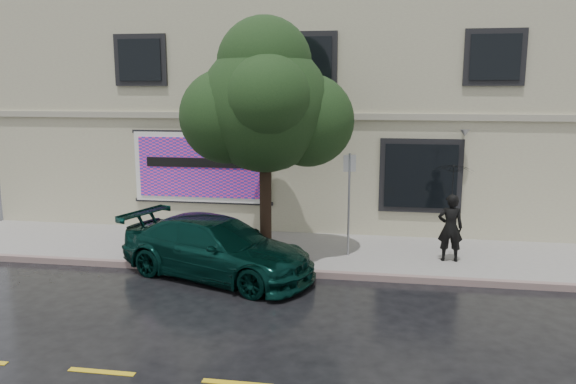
# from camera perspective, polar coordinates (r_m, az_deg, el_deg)

# --- Properties ---
(ground) EXTENTS (90.00, 90.00, 0.00)m
(ground) POSITION_cam_1_polar(r_m,az_deg,el_deg) (12.09, -0.99, -10.80)
(ground) COLOR black
(ground) RESTS_ON ground
(sidewalk) EXTENTS (20.00, 3.50, 0.15)m
(sidewalk) POSITION_cam_1_polar(r_m,az_deg,el_deg) (15.10, 1.19, -6.09)
(sidewalk) COLOR #989590
(sidewalk) RESTS_ON ground
(curb) EXTENTS (20.00, 0.18, 0.16)m
(curb) POSITION_cam_1_polar(r_m,az_deg,el_deg) (13.46, 0.14, -8.21)
(curb) COLOR gray
(curb) RESTS_ON ground
(road_marking) EXTENTS (19.00, 0.12, 0.01)m
(road_marking) POSITION_cam_1_polar(r_m,az_deg,el_deg) (8.99, -5.15, -18.79)
(road_marking) COLOR gold
(road_marking) RESTS_ON ground
(building) EXTENTS (20.00, 8.12, 7.00)m
(building) POSITION_cam_1_polar(r_m,az_deg,el_deg) (20.19, 3.53, 7.99)
(building) COLOR #BCBB97
(building) RESTS_ON ground
(billboard) EXTENTS (4.30, 0.16, 2.20)m
(billboard) POSITION_cam_1_polar(r_m,az_deg,el_deg) (16.99, -8.75, 2.49)
(billboard) COLOR white
(billboard) RESTS_ON ground
(car) EXTENTS (5.26, 3.65, 1.40)m
(car) POSITION_cam_1_polar(r_m,az_deg,el_deg) (13.35, -7.24, -5.63)
(car) COLOR black
(car) RESTS_ON ground
(pedestrian) EXTENTS (0.63, 0.43, 1.69)m
(pedestrian) POSITION_cam_1_polar(r_m,az_deg,el_deg) (14.44, 16.16, -3.51)
(pedestrian) COLOR black
(pedestrian) RESTS_ON sidewalk
(umbrella) EXTENTS (1.26, 1.26, 0.76)m
(umbrella) POSITION_cam_1_polar(r_m,az_deg,el_deg) (14.21, 16.41, 1.28)
(umbrella) COLOR black
(umbrella) RESTS_ON pedestrian
(street_tree) EXTENTS (3.17, 3.17, 5.38)m
(street_tree) POSITION_cam_1_polar(r_m,az_deg,el_deg) (13.70, -2.37, 8.56)
(street_tree) COLOR black
(street_tree) RESTS_ON sidewalk
(fire_hydrant) EXTENTS (0.32, 0.30, 0.78)m
(fire_hydrant) POSITION_cam_1_polar(r_m,az_deg,el_deg) (14.19, -9.78, -5.43)
(fire_hydrant) COLOR white
(fire_hydrant) RESTS_ON sidewalk
(sign_pole) EXTENTS (0.32, 0.12, 2.64)m
(sign_pole) POSITION_cam_1_polar(r_m,az_deg,el_deg) (14.27, 6.22, -0.29)
(sign_pole) COLOR gray
(sign_pole) RESTS_ON sidewalk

